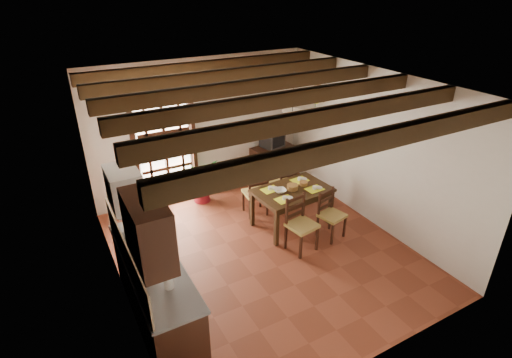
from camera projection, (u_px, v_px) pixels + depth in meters
ground_plane at (262, 250)px, 6.73m from camera, size 5.00×5.00×0.00m
room_shell at (263, 151)px, 5.92m from camera, size 4.52×5.02×2.81m
ceiling_beams at (264, 93)px, 5.52m from camera, size 4.50×4.34×0.20m
french_door at (165, 146)px, 7.77m from camera, size 1.26×0.11×2.32m
kitchen_counter at (155, 290)px, 5.21m from camera, size 0.64×2.25×1.38m
upper_cabinet at (148, 231)px, 3.99m from camera, size 0.35×0.80×0.70m
range_hood at (124, 189)px, 5.03m from camera, size 0.38×0.60×0.54m
counter_items at (149, 256)px, 5.06m from camera, size 0.50×1.43×0.25m
dining_table at (292, 194)px, 7.17m from camera, size 1.41×0.97×0.73m
chair_near_left at (301, 234)px, 6.65m from camera, size 0.51×0.49×0.96m
chair_near_right at (331, 223)px, 6.99m from camera, size 0.48×0.46×0.87m
chair_far_left at (255, 200)px, 7.68m from camera, size 0.46×0.44×0.91m
chair_far_right at (283, 191)px, 8.01m from camera, size 0.43×0.41×0.91m
table_setting at (292, 189)px, 7.13m from camera, size 0.98×0.65×0.09m
table_bowl at (280, 191)px, 7.03m from camera, size 0.25×0.25×0.05m
sideboard at (272, 163)px, 8.95m from camera, size 0.98×0.52×0.80m
crt_tv at (272, 139)px, 8.68m from camera, size 0.51×0.49×0.37m
fuse_box at (266, 101)px, 8.53m from camera, size 0.25×0.03×0.32m
plant_pot at (202, 196)px, 8.19m from camera, size 0.34×0.34×0.21m
potted_plant at (201, 176)px, 7.98m from camera, size 2.08×1.96×1.84m
wall_shelf at (314, 119)px, 8.23m from camera, size 0.20×0.42×0.20m
shelf_vase at (315, 112)px, 8.16m from camera, size 0.15×0.15×0.15m
shelf_flowers at (315, 103)px, 8.07m from camera, size 0.14×0.14×0.36m
framed_picture at (319, 93)px, 8.02m from camera, size 0.03×0.32×0.32m
pendant_lamp at (292, 115)px, 6.60m from camera, size 0.36×0.36×0.84m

